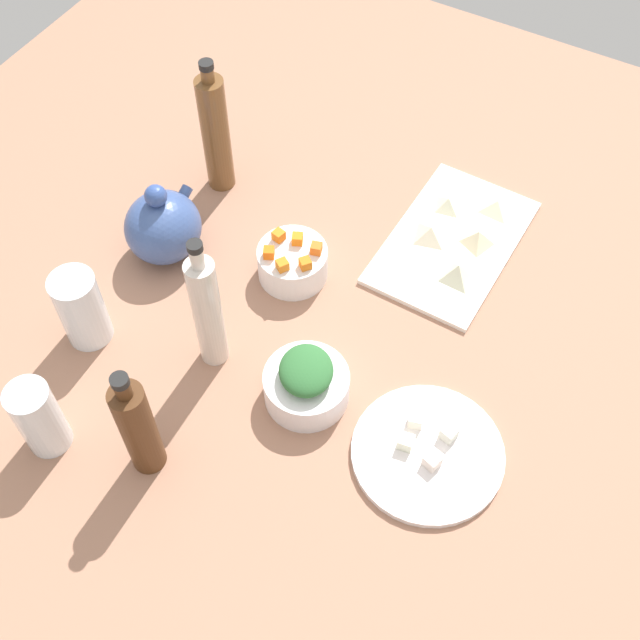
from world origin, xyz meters
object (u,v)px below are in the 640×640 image
bowl_greens (306,386)px  drinking_glass_0 (39,418)px  drinking_glass_1 (81,308)px  bowl_carrots (293,263)px  cutting_board (452,242)px  bottle_1 (215,133)px  bottle_2 (207,311)px  bottle_0 (138,427)px  teapot (163,226)px  plate_tofu (428,453)px

bowl_greens → drinking_glass_0: (-25.84, 30.16, 4.06)cm
drinking_glass_1 → bowl_carrots: bearing=-39.9°
cutting_board → bowl_carrots: 29.50cm
bowl_carrots → bottle_1: bottle_1 is taller
bottle_2 → drinking_glass_1: bearing=108.4°
bowl_greens → bottle_0: bearing=144.5°
bowl_carrots → drinking_glass_1: (-27.43, 22.90, 4.04)cm
bottle_2 → drinking_glass_0: bottle_2 is taller
bottle_1 → drinking_glass_0: (-58.57, -7.37, -5.41)cm
bottle_2 → drinking_glass_1: bottle_2 is taller
bowl_greens → bottle_1: bearing=48.9°
cutting_board → bowl_greens: (-40.12, 7.18, 2.36)cm
teapot → drinking_glass_0: 40.13cm
bowl_carrots → bottle_1: 28.00cm
cutting_board → plate_tofu: plate_tofu is taller
bottle_0 → drinking_glass_1: bearing=58.1°
bottle_2 → cutting_board: bearing=-30.6°
bowl_greens → bottle_2: bearing=91.9°
bottle_0 → bowl_greens: bearing=-35.5°
drinking_glass_1 → bottle_2: bearing=-71.6°
bowl_carrots → bottle_2: 22.71cm
teapot → bottle_1: size_ratio=0.58×
bowl_carrots → teapot: teapot is taller
bowl_carrots → bottle_1: (12.63, 23.20, 9.29)cm
teapot → bottle_0: (-34.89, -21.47, 3.81)cm
cutting_board → bowl_carrots: bowl_carrots is taller
plate_tofu → bottle_2: 39.62cm
bottle_0 → bottle_2: bottle_2 is taller
teapot → bowl_greens: bearing=-110.7°
plate_tofu → teapot: size_ratio=1.45×
bottle_1 → drinking_glass_1: 40.40cm
bottle_2 → drinking_glass_1: (-6.75, 20.32, -4.99)cm
bottle_1 → drinking_glass_1: (-40.06, -0.30, -5.25)cm
bottle_0 → drinking_glass_0: size_ratio=1.70×
bottle_1 → drinking_glass_0: size_ratio=1.99×
teapot → drinking_glass_1: size_ratio=1.12×
bowl_greens → bottle_0: size_ratio=0.57×
teapot → drinking_glass_1: 21.13cm
cutting_board → bottle_1: bottle_1 is taller
cutting_board → bowl_greens: 40.82cm
drinking_glass_1 → bottle_0: bearing=-121.9°
cutting_board → plate_tofu: bearing=-161.0°
bottle_2 → drinking_glass_0: size_ratio=2.00×
teapot → bottle_1: 19.87cm
teapot → bottle_2: 24.95cm
bowl_greens → bowl_carrots: bearing=35.5°
plate_tofu → bowl_greens: 21.12cm
bottle_1 → bottle_0: bearing=-157.3°
bowl_carrots → plate_tofu: bearing=-119.6°
cutting_board → bottle_0: 65.87cm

